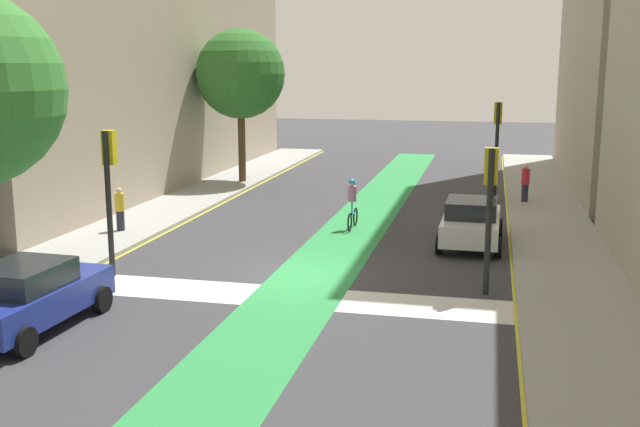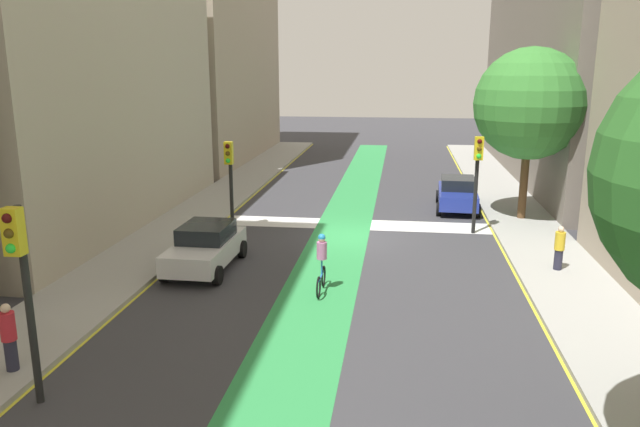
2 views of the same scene
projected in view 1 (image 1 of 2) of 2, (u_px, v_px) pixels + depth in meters
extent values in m
plane|color=#38383D|center=(298.00, 275.00, 21.39)|extent=(120.00, 120.00, 0.00)
cube|color=#2D8C47|center=(314.00, 276.00, 21.29)|extent=(2.40, 60.00, 0.01)
cube|color=silver|center=(279.00, 296.00, 19.47)|extent=(12.00, 1.80, 0.01)
cube|color=#9E9E99|center=(61.00, 258.00, 23.01)|extent=(3.00, 60.00, 0.15)
cube|color=yellow|center=(106.00, 263.00, 22.70)|extent=(0.16, 60.00, 0.01)
cube|color=#9E9E99|center=(574.00, 290.00, 19.74)|extent=(3.00, 60.00, 0.15)
cube|color=yellow|center=(515.00, 289.00, 20.08)|extent=(0.16, 60.00, 0.01)
cube|color=tan|center=(122.00, 14.00, 36.38)|extent=(7.01, 29.07, 16.56)
cylinder|color=black|center=(489.00, 223.00, 19.30)|extent=(0.16, 0.16, 3.82)
cube|color=gold|center=(491.00, 166.00, 19.21)|extent=(0.35, 0.28, 0.95)
sphere|color=#3F0A0A|center=(492.00, 154.00, 19.28)|extent=(0.20, 0.20, 0.20)
sphere|color=#4C380C|center=(491.00, 165.00, 19.34)|extent=(0.20, 0.20, 0.20)
sphere|color=#26D833|center=(491.00, 177.00, 19.40)|extent=(0.20, 0.20, 0.20)
cylinder|color=black|center=(109.00, 205.00, 20.92)|extent=(0.16, 0.16, 4.12)
cube|color=gold|center=(109.00, 147.00, 20.80)|extent=(0.35, 0.28, 0.95)
sphere|color=#3F0A0A|center=(111.00, 136.00, 20.88)|extent=(0.20, 0.20, 0.20)
sphere|color=#4C380C|center=(112.00, 147.00, 20.94)|extent=(0.20, 0.20, 0.20)
sphere|color=#26D833|center=(112.00, 158.00, 21.00)|extent=(0.20, 0.20, 0.20)
cylinder|color=black|center=(496.00, 152.00, 32.82)|extent=(0.16, 0.16, 4.28)
cube|color=gold|center=(498.00, 113.00, 32.69)|extent=(0.35, 0.28, 0.95)
sphere|color=#3F0A0A|center=(498.00, 106.00, 32.76)|extent=(0.20, 0.20, 0.20)
sphere|color=#4C380C|center=(498.00, 113.00, 32.82)|extent=(0.20, 0.20, 0.20)
sphere|color=#26D833|center=(498.00, 120.00, 32.88)|extent=(0.20, 0.20, 0.20)
cube|color=silver|center=(471.00, 225.00, 24.82)|extent=(1.87, 4.23, 0.70)
cube|color=black|center=(472.00, 208.00, 24.51)|extent=(1.63, 2.03, 0.55)
cylinder|color=black|center=(447.00, 225.00, 26.50)|extent=(0.23, 0.64, 0.64)
cylinder|color=black|center=(499.00, 228.00, 26.08)|extent=(0.23, 0.64, 0.64)
cylinder|color=black|center=(440.00, 244.00, 23.70)|extent=(0.23, 0.64, 0.64)
cylinder|color=black|center=(498.00, 248.00, 23.28)|extent=(0.23, 0.64, 0.64)
cube|color=navy|center=(30.00, 301.00, 16.95)|extent=(1.98, 4.28, 0.70)
cube|color=black|center=(23.00, 276.00, 16.64)|extent=(1.69, 2.07, 0.55)
cylinder|color=black|center=(38.00, 293.00, 18.64)|extent=(0.25, 0.65, 0.64)
cylinder|color=black|center=(102.00, 299.00, 18.18)|extent=(0.25, 0.65, 0.64)
cylinder|color=black|center=(24.00, 342.00, 15.40)|extent=(0.25, 0.65, 0.64)
torus|color=black|center=(355.00, 216.00, 27.92)|extent=(0.07, 0.68, 0.68)
torus|color=black|center=(350.00, 222.00, 26.92)|extent=(0.07, 0.68, 0.68)
cylinder|color=#2672BF|center=(353.00, 214.00, 27.39)|extent=(0.07, 0.95, 0.06)
cylinder|color=#2672BF|center=(352.00, 208.00, 27.19)|extent=(0.05, 0.05, 0.50)
cylinder|color=#BF72A5|center=(352.00, 194.00, 27.09)|extent=(0.32, 0.32, 0.55)
sphere|color=beige|center=(352.00, 183.00, 27.01)|extent=(0.22, 0.22, 0.22)
sphere|color=#268CCC|center=(352.00, 182.00, 27.00)|extent=(0.23, 0.23, 0.23)
cylinder|color=#262638|center=(525.00, 193.00, 31.95)|extent=(0.28, 0.28, 0.74)
cylinder|color=red|center=(526.00, 177.00, 31.82)|extent=(0.34, 0.34, 0.66)
sphere|color=beige|center=(526.00, 166.00, 31.73)|extent=(0.21, 0.21, 0.21)
cylinder|color=#262638|center=(120.00, 221.00, 26.42)|extent=(0.28, 0.28, 0.70)
cylinder|color=gold|center=(120.00, 202.00, 26.29)|extent=(0.34, 0.34, 0.62)
sphere|color=beige|center=(119.00, 190.00, 26.21)|extent=(0.20, 0.20, 0.20)
cylinder|color=brown|center=(242.00, 144.00, 37.21)|extent=(0.36, 0.36, 3.76)
sphere|color=#2D6B28|center=(240.00, 74.00, 36.54)|extent=(4.35, 4.35, 4.35)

